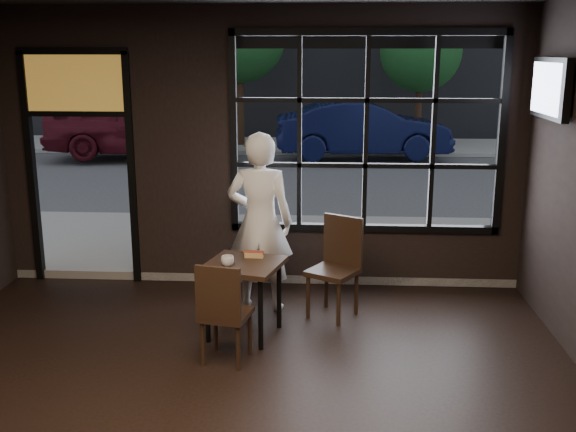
# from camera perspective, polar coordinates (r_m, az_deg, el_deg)

# --- Properties ---
(window_frame) EXTENTS (3.06, 0.12, 2.28)m
(window_frame) POSITION_cam_1_polar(r_m,az_deg,el_deg) (7.67, 6.63, 6.97)
(window_frame) COLOR black
(window_frame) RESTS_ON ground
(stained_transom) EXTENTS (1.20, 0.06, 0.70)m
(stained_transom) POSITION_cam_1_polar(r_m,az_deg,el_deg) (8.14, -17.58, 10.71)
(stained_transom) COLOR orange
(stained_transom) RESTS_ON ground
(street_asphalt) EXTENTS (60.00, 41.00, 0.04)m
(street_asphalt) POSITION_cam_1_polar(r_m,az_deg,el_deg) (28.24, 1.92, 8.33)
(street_asphalt) COLOR #545456
(street_asphalt) RESTS_ON ground
(cafe_table) EXTENTS (0.83, 0.83, 0.74)m
(cafe_table) POSITION_cam_1_polar(r_m,az_deg,el_deg) (6.57, -3.73, -7.00)
(cafe_table) COLOR black
(cafe_table) RESTS_ON floor
(chair_near) EXTENTS (0.48, 0.48, 0.94)m
(chair_near) POSITION_cam_1_polar(r_m,az_deg,el_deg) (6.03, -5.27, -8.00)
(chair_near) COLOR black
(chair_near) RESTS_ON floor
(chair_window) EXTENTS (0.62, 0.62, 1.04)m
(chair_window) POSITION_cam_1_polar(r_m,az_deg,el_deg) (6.97, 3.81, -4.46)
(chair_window) COLOR black
(chair_window) RESTS_ON floor
(man) EXTENTS (0.73, 0.51, 1.91)m
(man) POSITION_cam_1_polar(r_m,az_deg,el_deg) (7.07, -2.38, -0.53)
(man) COLOR white
(man) RESTS_ON floor
(hotdog) EXTENTS (0.20, 0.09, 0.06)m
(hotdog) POSITION_cam_1_polar(r_m,az_deg,el_deg) (6.59, -2.89, -3.27)
(hotdog) COLOR tan
(hotdog) RESTS_ON cafe_table
(cup) EXTENTS (0.16, 0.16, 0.10)m
(cup) POSITION_cam_1_polar(r_m,az_deg,el_deg) (6.35, -5.14, -3.81)
(cup) COLOR silver
(cup) RESTS_ON cafe_table
(tv) EXTENTS (0.11, 1.00, 0.59)m
(tv) POSITION_cam_1_polar(r_m,az_deg,el_deg) (7.13, 21.36, 10.04)
(tv) COLOR black
(tv) RESTS_ON wall_right
(navy_car) EXTENTS (4.40, 1.92, 1.41)m
(navy_car) POSITION_cam_1_polar(r_m,az_deg,el_deg) (16.91, 6.32, 7.33)
(navy_car) COLOR black
(navy_car) RESTS_ON street_asphalt
(maroon_car) EXTENTS (4.89, 2.37, 1.61)m
(maroon_car) POSITION_cam_1_polar(r_m,az_deg,el_deg) (17.44, -12.25, 7.63)
(maroon_car) COLOR #4B0D18
(maroon_car) RESTS_ON street_asphalt
(tree_left) EXTENTS (2.55, 2.55, 4.36)m
(tree_left) POSITION_cam_1_polar(r_m,az_deg,el_deg) (19.07, -4.15, 14.93)
(tree_left) COLOR #332114
(tree_left) RESTS_ON street_asphalt
(tree_right) EXTENTS (2.22, 2.22, 3.79)m
(tree_right) POSITION_cam_1_polar(r_m,az_deg,el_deg) (19.19, 11.19, 13.52)
(tree_right) COLOR #332114
(tree_right) RESTS_ON street_asphalt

